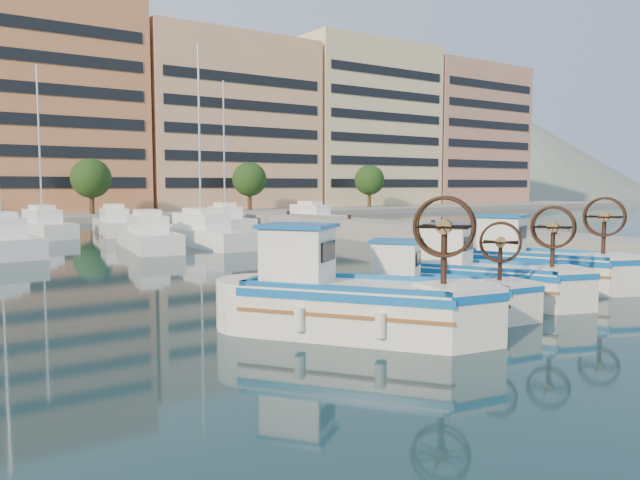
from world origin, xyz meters
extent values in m
plane|color=#17353B|center=(0.00, 0.00, 0.00)|extent=(300.00, 300.00, 0.00)
cube|color=gray|center=(13.00, 8.00, 0.60)|extent=(3.00, 60.00, 1.20)
cube|color=gray|center=(0.00, 67.00, 0.30)|extent=(180.00, 40.00, 0.60)
cube|color=#C8794E|center=(1.00, 65.00, 13.10)|extent=(22.00, 14.00, 25.00)
cube|color=black|center=(1.00, 58.00, 13.10)|extent=(20.24, 0.12, 22.50)
cube|color=#DEA47B|center=(24.00, 65.00, 11.60)|extent=(23.00, 14.00, 22.00)
cube|color=black|center=(24.00, 58.00, 11.60)|extent=(21.16, 0.12, 19.80)
cube|color=beige|center=(47.00, 65.00, 12.60)|extent=(22.00, 14.00, 24.00)
cube|color=black|center=(47.00, 58.00, 12.60)|extent=(20.24, 0.12, 21.60)
cube|color=tan|center=(69.00, 65.00, 12.10)|extent=(21.00, 14.00, 23.00)
cube|color=black|center=(69.00, 58.00, 12.10)|extent=(19.32, 0.12, 20.70)
cylinder|color=#3F2B19|center=(4.00, 53.50, 1.50)|extent=(0.50, 0.50, 3.00)
sphere|color=#234518|center=(4.00, 53.50, 4.20)|extent=(4.00, 4.00, 4.00)
cylinder|color=#3F2B19|center=(22.00, 53.50, 1.50)|extent=(0.50, 0.50, 3.00)
sphere|color=#234518|center=(22.00, 53.50, 4.20)|extent=(4.00, 4.00, 4.00)
cylinder|color=#3F2B19|center=(40.00, 53.50, 1.50)|extent=(0.50, 0.50, 3.00)
sphere|color=#234518|center=(40.00, 53.50, 4.20)|extent=(4.00, 4.00, 4.00)
cone|color=slate|center=(140.00, 110.00, 0.00)|extent=(160.00, 160.00, 50.00)
cube|color=white|center=(-8.13, 23.18, 0.50)|extent=(3.06, 8.25, 1.00)
cube|color=white|center=(-1.05, 21.73, 0.50)|extent=(3.39, 8.43, 1.00)
cube|color=white|center=(2.16, 21.92, 0.50)|extent=(2.64, 9.78, 1.00)
cylinder|color=silver|center=(2.16, 21.92, 6.00)|extent=(0.12, 0.12, 11.00)
cube|color=white|center=(-4.24, 33.88, 0.50)|extent=(3.09, 8.14, 1.00)
cylinder|color=silver|center=(-4.24, 33.88, 6.00)|extent=(0.12, 0.12, 11.00)
cube|color=white|center=(0.49, 33.53, 0.50)|extent=(3.58, 8.95, 1.00)
cube|color=white|center=(8.80, 32.58, 0.50)|extent=(2.48, 7.13, 1.00)
cylinder|color=silver|center=(8.80, 32.58, 6.00)|extent=(0.12, 0.12, 11.00)
cube|color=white|center=(16.90, 32.81, 0.50)|extent=(3.26, 7.96, 1.00)
cube|color=silver|center=(-3.80, -0.53, 0.60)|extent=(4.50, 5.09, 1.20)
cube|color=#0D56AB|center=(-3.80, -0.53, 1.06)|extent=(4.64, 5.24, 0.18)
cube|color=blue|center=(-3.80, -0.53, 0.99)|extent=(3.85, 4.44, 0.07)
cube|color=white|center=(-4.61, 0.57, 1.83)|extent=(1.89, 1.94, 1.26)
cube|color=#0D56AB|center=(-4.61, 0.57, 2.52)|extent=(2.13, 2.18, 0.09)
cylinder|color=#331E14|center=(-2.58, -2.19, 1.86)|extent=(0.14, 0.14, 1.33)
cylinder|color=brown|center=(-2.58, -2.19, 2.57)|extent=(0.48, 0.47, 0.32)
torus|color=#331E14|center=(-2.72, -2.29, 2.57)|extent=(0.86, 1.13, 1.34)
torus|color=#331E14|center=(-2.44, -2.09, 2.57)|extent=(0.86, 1.13, 1.34)
cube|color=silver|center=(-0.68, -0.05, 0.47)|extent=(3.58, 3.98, 0.94)
cube|color=#0D56AB|center=(-0.68, -0.05, 0.83)|extent=(3.69, 4.10, 0.14)
cube|color=blue|center=(-0.68, -0.05, 0.77)|extent=(3.07, 3.46, 0.05)
cube|color=white|center=(-1.33, 0.80, 1.44)|extent=(1.50, 1.53, 0.99)
cube|color=#0D56AB|center=(-1.33, 0.80, 1.98)|extent=(1.68, 1.72, 0.07)
cylinder|color=#331E14|center=(0.31, -1.34, 1.46)|extent=(0.11, 0.11, 1.04)
cylinder|color=brown|center=(0.31, -1.34, 2.02)|extent=(0.38, 0.37, 0.25)
torus|color=#331E14|center=(0.20, -1.42, 2.02)|extent=(0.69, 0.87, 1.05)
torus|color=#331E14|center=(0.42, -1.25, 2.02)|extent=(0.69, 0.87, 1.05)
cube|color=silver|center=(1.96, 0.52, 0.54)|extent=(3.55, 4.67, 1.07)
cube|color=#0D56AB|center=(1.96, 0.52, 0.95)|extent=(3.66, 4.81, 0.16)
cube|color=blue|center=(1.96, 0.52, 0.88)|extent=(3.00, 4.11, 0.06)
cube|color=white|center=(1.41, 1.63, 1.64)|extent=(1.60, 1.69, 1.13)
cube|color=#0D56AB|center=(1.41, 1.63, 2.25)|extent=(1.80, 1.90, 0.08)
cylinder|color=#331E14|center=(2.77, -1.13, 1.67)|extent=(0.12, 0.12, 1.19)
cylinder|color=brown|center=(2.77, -1.13, 2.30)|extent=(0.42, 0.40, 0.29)
torus|color=#331E14|center=(2.63, -1.20, 2.30)|extent=(0.59, 1.11, 1.20)
torus|color=#331E14|center=(2.91, -1.06, 2.30)|extent=(0.59, 1.11, 1.20)
cube|color=silver|center=(5.62, 1.37, 0.57)|extent=(3.68, 5.00, 1.15)
cube|color=#0D56AB|center=(5.62, 1.37, 1.01)|extent=(3.79, 5.15, 0.18)
cube|color=blue|center=(5.62, 1.37, 0.94)|extent=(3.10, 4.40, 0.07)
cube|color=white|center=(5.08, 2.56, 1.75)|extent=(1.68, 1.79, 1.20)
cube|color=#0D56AB|center=(5.08, 2.56, 2.41)|extent=(1.90, 2.01, 0.09)
cylinder|color=#331E14|center=(6.43, -0.43, 1.78)|extent=(0.13, 0.13, 1.27)
cylinder|color=brown|center=(6.43, -0.43, 2.46)|extent=(0.44, 0.42, 0.31)
torus|color=#331E14|center=(6.28, -0.50, 2.46)|extent=(0.60, 1.20, 1.28)
torus|color=#331E14|center=(6.58, -0.36, 2.46)|extent=(0.60, 1.20, 1.28)
camera|label=1|loc=(-12.42, -11.84, 3.46)|focal=35.00mm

